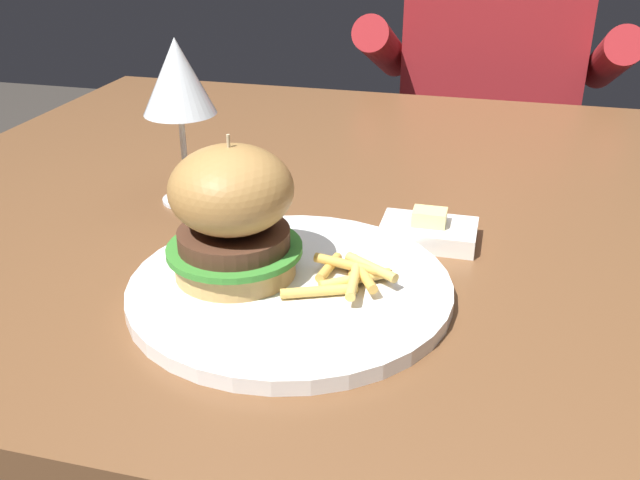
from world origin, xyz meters
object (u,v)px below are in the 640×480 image
main_plate (290,288)px  wine_glass (178,80)px  burger_sandwich (232,212)px  butter_dish (428,231)px  diner_person (484,146)px

main_plate → wine_glass: bearing=135.1°
burger_sandwich → butter_dish: size_ratio=1.34×
main_plate → burger_sandwich: (-0.05, 0.00, 0.07)m
main_plate → butter_dish: bearing=52.8°
wine_glass → diner_person: size_ratio=0.16×
butter_dish → diner_person: diner_person is taller
burger_sandwich → diner_person: 1.06m
wine_glass → butter_dish: 0.32m
diner_person → main_plate: bearing=-97.8°
wine_glass → diner_person: 0.95m
diner_person → burger_sandwich: bearing=-100.8°
burger_sandwich → wine_glass: wine_glass is taller
burger_sandwich → diner_person: size_ratio=0.11×
burger_sandwich → wine_glass: bearing=125.8°
main_plate → burger_sandwich: 0.09m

